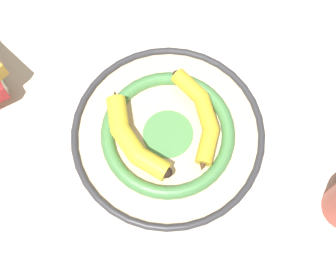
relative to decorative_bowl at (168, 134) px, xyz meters
The scene contains 4 objects.
ground_plane 0.04m from the decorative_bowl, 168.10° to the right, with size 2.80×2.80×0.00m, color beige.
decorative_bowl is the anchor object (origin of this frame).
banana_a 0.07m from the decorative_bowl, 147.54° to the right, with size 0.11×0.19×0.03m.
banana_b 0.08m from the decorative_bowl, 28.92° to the left, with size 0.15×0.16×0.04m.
Camera 1 is at (-0.02, 0.29, 0.85)m, focal length 50.00 mm.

